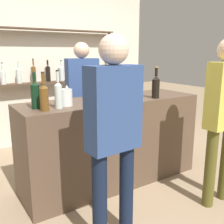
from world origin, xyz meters
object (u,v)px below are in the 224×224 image
(customer_right, at_px, (224,109))
(server_behind_counter, at_px, (82,92))
(ice_bucket, at_px, (114,87))
(cork_jar, at_px, (66,98))
(counter_bottle_4, at_px, (156,86))
(counter_bottle_3, at_px, (98,93))
(counter_bottle_0, at_px, (44,96))
(customer_left, at_px, (114,127))
(wine_glass, at_px, (67,89))
(counter_bottle_2, at_px, (35,94))
(counter_bottle_1, at_px, (58,94))

(customer_right, relative_size, server_behind_counter, 1.00)
(ice_bucket, height_order, cork_jar, ice_bucket)
(counter_bottle_4, bearing_deg, counter_bottle_3, 178.44)
(cork_jar, distance_m, customer_right, 1.53)
(counter_bottle_0, bearing_deg, customer_left, -67.75)
(wine_glass, bearing_deg, counter_bottle_3, -68.51)
(counter_bottle_0, relative_size, counter_bottle_3, 1.14)
(ice_bucket, relative_size, customer_left, 0.15)
(counter_bottle_3, distance_m, wine_glass, 0.44)
(counter_bottle_2, relative_size, customer_left, 0.21)
(cork_jar, height_order, server_behind_counter, server_behind_counter)
(counter_bottle_1, distance_m, wine_glass, 0.43)
(counter_bottle_1, bearing_deg, customer_left, -79.37)
(counter_bottle_1, bearing_deg, counter_bottle_0, -166.76)
(counter_bottle_0, relative_size, counter_bottle_1, 0.98)
(wine_glass, xyz_separation_m, cork_jar, (-0.14, -0.28, -0.05))
(counter_bottle_3, height_order, ice_bucket, counter_bottle_3)
(counter_bottle_2, xyz_separation_m, wine_glass, (0.42, 0.25, -0.01))
(counter_bottle_3, distance_m, counter_bottle_4, 0.74)
(counter_bottle_3, relative_size, customer_right, 0.19)
(counter_bottle_3, distance_m, customer_right, 1.22)
(wine_glass, bearing_deg, cork_jar, -115.79)
(counter_bottle_3, xyz_separation_m, customer_left, (-0.26, -0.68, -0.14))
(counter_bottle_2, bearing_deg, cork_jar, -5.31)
(wine_glass, distance_m, server_behind_counter, 0.82)
(cork_jar, xyz_separation_m, customer_left, (0.03, -0.81, -0.11))
(wine_glass, bearing_deg, counter_bottle_0, -134.68)
(counter_bottle_0, distance_m, counter_bottle_2, 0.14)
(customer_left, relative_size, customer_right, 1.00)
(counter_bottle_0, distance_m, customer_right, 1.69)
(customer_left, bearing_deg, counter_bottle_3, -24.99)
(wine_glass, distance_m, customer_right, 1.62)
(counter_bottle_1, xyz_separation_m, customer_left, (0.14, -0.73, -0.16))
(ice_bucket, bearing_deg, customer_left, -123.18)
(counter_bottle_3, xyz_separation_m, ice_bucket, (0.35, 0.25, 0.01))
(wine_glass, relative_size, server_behind_counter, 0.10)
(counter_bottle_0, bearing_deg, counter_bottle_2, 105.33)
(counter_bottle_0, bearing_deg, wine_glass, 45.32)
(customer_right, bearing_deg, ice_bucket, 30.07)
(counter_bottle_3, distance_m, ice_bucket, 0.43)
(counter_bottle_2, bearing_deg, wine_glass, 30.89)
(counter_bottle_3, bearing_deg, counter_bottle_2, 165.26)
(cork_jar, bearing_deg, ice_bucket, 10.96)
(counter_bottle_1, xyz_separation_m, wine_glass, (0.24, 0.36, -0.01))
(counter_bottle_1, bearing_deg, ice_bucket, 14.99)
(counter_bottle_1, distance_m, cork_jar, 0.14)
(counter_bottle_1, xyz_separation_m, customer_right, (1.34, -0.82, -0.15))
(cork_jar, xyz_separation_m, server_behind_counter, (0.64, 0.91, -0.11))
(counter_bottle_2, relative_size, counter_bottle_3, 1.11)
(customer_right, height_order, server_behind_counter, server_behind_counter)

